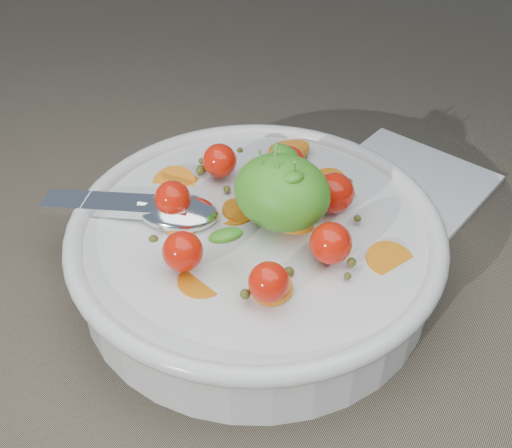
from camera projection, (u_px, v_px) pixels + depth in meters
The scene contains 3 objects.
ground at pixel (254, 274), 0.54m from camera, with size 6.00×6.00×0.00m, color #6C614D.
bowl at pixel (256, 246), 0.51m from camera, with size 0.32×0.29×0.12m.
napkin at pixel (410, 180), 0.63m from camera, with size 0.14×0.12×0.01m, color white.
Camera 1 is at (0.19, -0.33, 0.38)m, focal length 45.00 mm.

